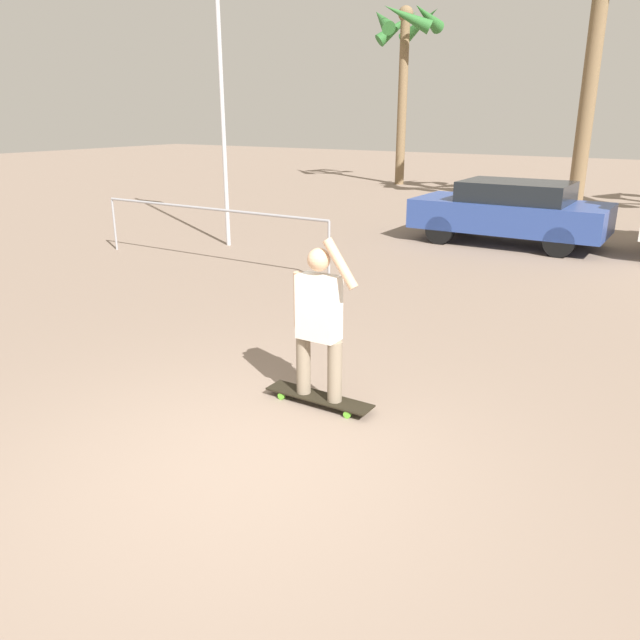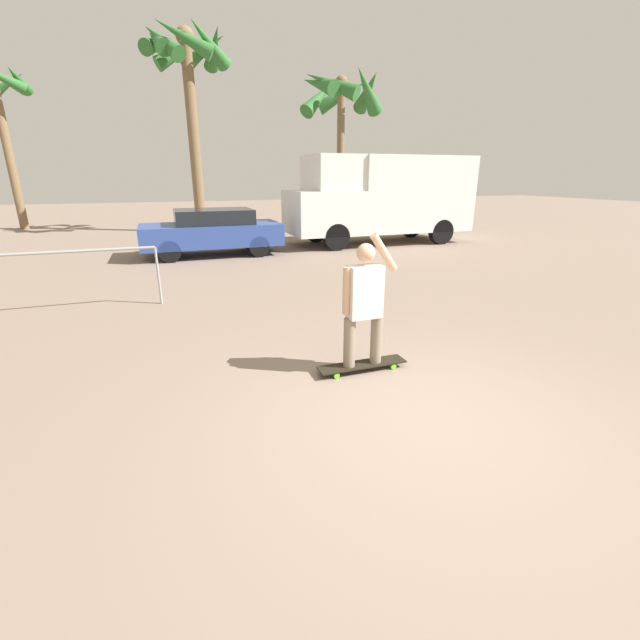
{
  "view_description": "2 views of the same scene",
  "coord_description": "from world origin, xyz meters",
  "views": [
    {
      "loc": [
        2.89,
        -3.34,
        2.71
      ],
      "look_at": [
        -0.35,
        1.82,
        0.68
      ],
      "focal_mm": 35.0,
      "sensor_mm": 36.0,
      "label": 1
    },
    {
      "loc": [
        -2.18,
        -2.98,
        2.26
      ],
      "look_at": [
        -0.45,
        1.75,
        0.56
      ],
      "focal_mm": 24.0,
      "sensor_mm": 36.0,
      "label": 2
    }
  ],
  "objects": [
    {
      "name": "palm_tree_center_background",
      "position": [
        -0.61,
        16.14,
        6.37
      ],
      "size": [
        3.48,
        3.45,
        7.7
      ],
      "color": "brown",
      "rests_on": "ground_plane"
    },
    {
      "name": "person_skateboarder",
      "position": [
        -0.06,
        1.33,
        0.91
      ],
      "size": [
        0.68,
        0.22,
        1.58
      ],
      "color": "gray",
      "rests_on": "skateboard"
    },
    {
      "name": "skateboard",
      "position": [
        -0.06,
        1.33,
        0.07
      ],
      "size": [
        1.11,
        0.25,
        0.09
      ],
      "color": "black",
      "rests_on": "ground_plane"
    },
    {
      "name": "camper_van",
      "position": [
        5.12,
        10.69,
        1.59
      ],
      "size": [
        6.34,
        2.25,
        2.9
      ],
      "color": "black",
      "rests_on": "ground_plane"
    },
    {
      "name": "parked_car_blue",
      "position": [
        -0.77,
        10.18,
        0.72
      ],
      "size": [
        4.0,
        1.8,
        1.34
      ],
      "color": "black",
      "rests_on": "ground_plane"
    },
    {
      "name": "ground_plane",
      "position": [
        0.0,
        0.0,
        0.0
      ],
      "size": [
        80.0,
        80.0,
        0.0
      ],
      "primitive_type": "plane",
      "color": "gray"
    },
    {
      "name": "palm_tree_near_van",
      "position": [
        5.92,
        16.44,
        5.59
      ],
      "size": [
        3.92,
        3.94,
        6.73
      ],
      "color": "brown",
      "rests_on": "ground_plane"
    }
  ]
}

